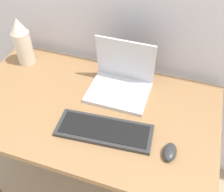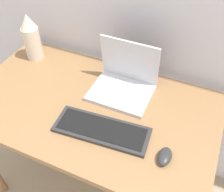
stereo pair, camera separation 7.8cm
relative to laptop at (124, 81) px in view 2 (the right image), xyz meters
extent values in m
cube|color=olive|center=(-0.11, -0.16, -0.07)|extent=(1.20, 0.69, 0.03)
cylinder|color=olive|center=(-0.65, 0.13, -0.46)|extent=(0.05, 0.05, 0.74)
cylinder|color=olive|center=(0.44, 0.13, -0.46)|extent=(0.05, 0.05, 0.74)
cube|color=silver|center=(0.00, -0.03, -0.04)|extent=(0.29, 0.24, 0.02)
cube|color=#B7B7BC|center=(0.00, -0.05, -0.03)|extent=(0.24, 0.13, 0.00)
cube|color=silver|center=(0.00, 0.06, 0.08)|extent=(0.29, 0.04, 0.23)
cube|color=black|center=(0.00, 0.08, 0.08)|extent=(0.26, 0.03, 0.20)
cube|color=#2D2D2D|center=(0.01, -0.28, -0.05)|extent=(0.42, 0.18, 0.02)
cube|color=black|center=(0.01, -0.28, -0.04)|extent=(0.39, 0.15, 0.00)
ellipsoid|color=#2D2D2D|center=(0.30, -0.31, -0.04)|extent=(0.05, 0.09, 0.03)
cylinder|color=beige|center=(-0.57, 0.05, 0.04)|extent=(0.09, 0.09, 0.19)
cone|color=beige|center=(-0.57, 0.05, 0.17)|extent=(0.09, 0.09, 0.08)
camera|label=1|loc=(0.27, -0.93, 0.85)|focal=42.00mm
camera|label=2|loc=(0.34, -0.90, 0.85)|focal=42.00mm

